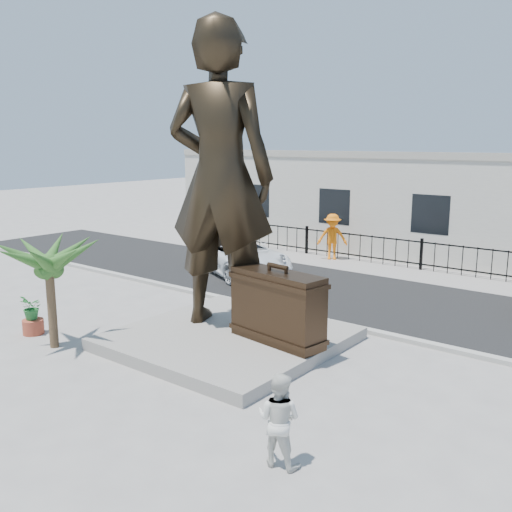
{
  "coord_description": "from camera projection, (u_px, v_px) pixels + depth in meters",
  "views": [
    {
      "loc": [
        8.66,
        -9.03,
        5.14
      ],
      "look_at": [
        0.0,
        2.0,
        2.3
      ],
      "focal_mm": 40.0,
      "sensor_mm": 36.0,
      "label": 1
    }
  ],
  "objects": [
    {
      "name": "ground",
      "position": [
        203.0,
        366.0,
        13.22
      ],
      "size": [
        100.0,
        100.0,
        0.0
      ],
      "primitive_type": "plane",
      "color": "#9E9991",
      "rests_on": "ground"
    },
    {
      "name": "street",
      "position": [
        365.0,
        295.0,
        19.39
      ],
      "size": [
        40.0,
        7.0,
        0.01
      ],
      "primitive_type": "cube",
      "color": "black",
      "rests_on": "ground"
    },
    {
      "name": "curb",
      "position": [
        309.0,
        318.0,
        16.68
      ],
      "size": [
        40.0,
        0.25,
        0.12
      ],
      "primitive_type": "cube",
      "color": "#A5A399",
      "rests_on": "ground"
    },
    {
      "name": "far_sidewalk",
      "position": [
        412.0,
        273.0,
        22.47
      ],
      "size": [
        40.0,
        2.5,
        0.02
      ],
      "primitive_type": "cube",
      "color": "#9E9991",
      "rests_on": "ground"
    },
    {
      "name": "plinth",
      "position": [
        229.0,
        338.0,
        14.65
      ],
      "size": [
        5.2,
        5.2,
        0.3
      ],
      "primitive_type": "cube",
      "color": "gray",
      "rests_on": "ground"
    },
    {
      "name": "fence",
      "position": [
        421.0,
        256.0,
        22.97
      ],
      "size": [
        22.0,
        0.1,
        1.2
      ],
      "primitive_type": "cube",
      "color": "black",
      "rests_on": "ground"
    },
    {
      "name": "building",
      "position": [
        459.0,
        207.0,
        25.89
      ],
      "size": [
        28.0,
        7.0,
        4.4
      ],
      "primitive_type": "cube",
      "color": "silver",
      "rests_on": "ground"
    },
    {
      "name": "statue",
      "position": [
        220.0,
        177.0,
        14.69
      ],
      "size": [
        3.32,
        2.71,
        7.84
      ],
      "primitive_type": "imported",
      "rotation": [
        0.0,
        0.0,
        3.48
      ],
      "color": "black",
      "rests_on": "plinth"
    },
    {
      "name": "suitcase",
      "position": [
        277.0,
        307.0,
        13.83
      ],
      "size": [
        2.58,
        1.13,
        1.76
      ],
      "primitive_type": "cube",
      "rotation": [
        0.0,
        0.0,
        -0.14
      ],
      "color": "black",
      "rests_on": "plinth"
    },
    {
      "name": "tourist",
      "position": [
        279.0,
        419.0,
        9.09
      ],
      "size": [
        0.84,
        0.71,
        1.56
      ],
      "primitive_type": "imported",
      "rotation": [
        0.0,
        0.0,
        3.31
      ],
      "color": "silver",
      "rests_on": "ground"
    },
    {
      "name": "car_white",
      "position": [
        240.0,
        255.0,
        22.34
      ],
      "size": [
        5.83,
        4.43,
        1.47
      ],
      "primitive_type": "imported",
      "rotation": [
        0.0,
        0.0,
        1.14
      ],
      "color": "white",
      "rests_on": "street"
    },
    {
      "name": "worker",
      "position": [
        332.0,
        237.0,
        24.92
      ],
      "size": [
        1.5,
        1.31,
        2.01
      ],
      "primitive_type": "imported",
      "rotation": [
        0.0,
        0.0,
        0.55
      ],
      "color": "orange",
      "rests_on": "far_sidewalk"
    },
    {
      "name": "palm_tree",
      "position": [
        55.0,
        347.0,
        14.48
      ],
      "size": [
        1.8,
        1.8,
        3.2
      ],
      "primitive_type": null,
      "color": "#2D5920",
      "rests_on": "ground"
    },
    {
      "name": "planter",
      "position": [
        33.0,
        327.0,
        15.42
      ],
      "size": [
        0.56,
        0.56,
        0.4
      ],
      "primitive_type": "cylinder",
      "color": "#A1402A",
      "rests_on": "ground"
    },
    {
      "name": "shrub",
      "position": [
        32.0,
        308.0,
        15.32
      ],
      "size": [
        0.74,
        0.68,
        0.68
      ],
      "primitive_type": "imported",
      "rotation": [
        0.0,
        0.0,
        -0.29
      ],
      "color": "#246F2E",
      "rests_on": "planter"
    }
  ]
}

